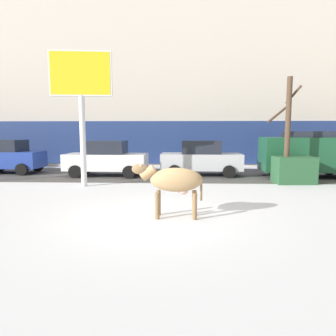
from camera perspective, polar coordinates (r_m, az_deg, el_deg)
name	(u,v)px	position (r m, az deg, el deg)	size (l,w,h in m)	color
ground_plane	(153,219)	(8.24, -2.74, -9.38)	(120.00, 120.00, 0.00)	white
road_strip	(167,175)	(16.52, -0.15, -1.23)	(60.00, 5.60, 0.01)	#514F4C
building_facade	(171,75)	(23.60, 0.60, 16.94)	(44.00, 6.10, 13.00)	beige
cow_tan	(174,181)	(8.15, 1.05, -2.39)	(1.89, 0.62, 1.54)	tan
billboard	(81,82)	(13.47, -15.89, 15.12)	(2.53, 0.47, 5.56)	silver
car_blue_hatchback	(9,157)	(19.21, -27.42, 1.89)	(3.55, 2.01, 1.86)	#233D9E
car_white_sedan	(106,159)	(16.34, -11.38, 1.73)	(4.25, 2.08, 1.84)	white
car_silver_sedan	(201,158)	(16.28, 6.17, 1.81)	(4.25, 2.08, 1.84)	#B7BABF
car_darkgreen_van	(309,153)	(17.08, 24.69, 2.59)	(4.66, 2.23, 2.32)	#194C2D
pedestrian_near_billboard	(281,155)	(20.50, 20.24, 2.35)	(0.36, 0.24, 1.73)	#282833
bare_tree_right_lot	(287,128)	(14.68, 21.31, 6.88)	(1.39, 0.97, 4.68)	#4C3828
dumpster	(294,170)	(14.81, 22.34, -0.33)	(1.70, 1.10, 1.20)	#285633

